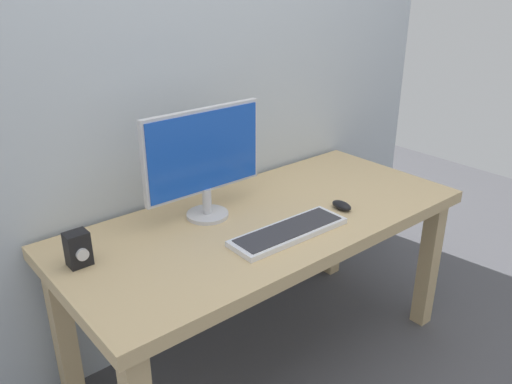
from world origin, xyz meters
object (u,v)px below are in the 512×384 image
Objects in this scene: desk at (266,235)px; monitor at (204,158)px; keyboard_primary at (289,232)px; audio_controller at (78,249)px; mouse at (342,205)px.

desk is 0.41m from monitor.
monitor is 1.08× the size of keyboard_primary.
desk is at bearing 77.01° from keyboard_primary.
desk is at bearing -9.56° from audio_controller.
desk is 3.48× the size of keyboard_primary.
monitor is at bearing 113.65° from keyboard_primary.
audio_controller is (-0.72, 0.12, 0.15)m from desk.
mouse is (0.46, -0.31, -0.23)m from monitor.
audio_controller is (-1.00, 0.27, 0.04)m from mouse.
monitor is at bearing 3.74° from audio_controller.
audio_controller is (-0.68, 0.29, 0.05)m from keyboard_primary.
keyboard_primary is (-0.04, -0.17, 0.10)m from desk.
mouse reaches higher than keyboard_primary.
keyboard_primary is at bearing -102.99° from desk.
keyboard_primary reaches higher than desk.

